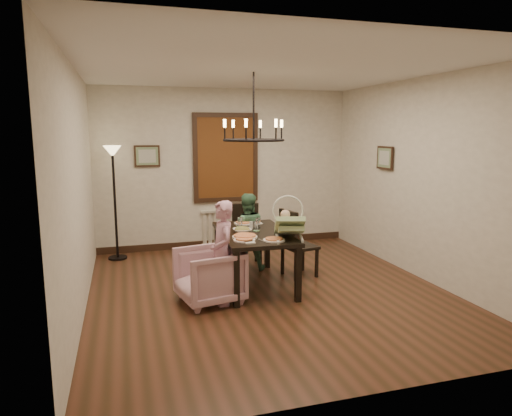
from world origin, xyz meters
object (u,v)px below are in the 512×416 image
chair_right (300,242)px  drinking_glass (256,226)px  baby_bouncer (289,224)px  dining_table (254,238)px  armchair (209,275)px  seated_man (247,238)px  floor_lamp (115,204)px  chair_far (247,235)px  elderly_woman (223,261)px

chair_right → drinking_glass: size_ratio=6.53×
chair_right → baby_bouncer: (-0.43, -0.70, 0.43)m
dining_table → armchair: bearing=-144.9°
seated_man → floor_lamp: size_ratio=0.53×
dining_table → seated_man: size_ratio=1.68×
floor_lamp → baby_bouncer: bearing=-48.4°
chair_far → chair_right: bearing=-45.5°
elderly_woman → drinking_glass: 0.82m
chair_far → seated_man: 0.23m
elderly_woman → baby_bouncer: size_ratio=1.83×
seated_man → baby_bouncer: size_ratio=1.68×
baby_bouncer → floor_lamp: bearing=148.1°
chair_right → floor_lamp: (-2.53, 1.66, 0.41)m
baby_bouncer → drinking_glass: bearing=137.8°
armchair → seated_man: (0.79, 1.15, 0.15)m
drinking_glass → floor_lamp: (-1.81, 1.88, 0.09)m
chair_right → armchair: size_ratio=1.34×
seated_man → drinking_glass: bearing=94.4°
dining_table → chair_far: chair_far is taller
elderly_woman → seated_man: 1.40m
armchair → baby_bouncer: baby_bouncer is taller
elderly_woman → chair_right: bearing=116.3°
chair_far → drinking_glass: bearing=-92.7°
armchair → baby_bouncer: 1.17m
elderly_woman → floor_lamp: floor_lamp is taller
baby_bouncer → drinking_glass: baby_bouncer is taller
dining_table → seated_man: seated_man is taller
chair_right → elderly_woman: elderly_woman is taller
dining_table → seated_man: (0.10, 0.72, -0.17)m
dining_table → drinking_glass: 0.16m
chair_right → seated_man: (-0.65, 0.51, -0.01)m
elderly_woman → floor_lamp: 2.73m
chair_far → elderly_woman: elderly_woman is taller
elderly_woman → drinking_glass: bearing=128.8°
armchair → chair_right: bearing=102.7°
seated_man → floor_lamp: bearing=-21.2°
drinking_glass → floor_lamp: 2.61m
armchair → elderly_woman: elderly_woman is taller
elderly_woman → floor_lamp: (-1.24, 2.40, 0.38)m
drinking_glass → floor_lamp: floor_lamp is taller
elderly_woman → drinking_glass: (0.57, 0.52, 0.29)m
dining_table → chair_right: size_ratio=1.64×
elderly_woman → floor_lamp: size_ratio=0.58×
seated_man → baby_bouncer: baby_bouncer is taller
chair_far → chair_right: (0.58, -0.72, 0.02)m
dining_table → floor_lamp: bearing=136.4°
chair_far → baby_bouncer: size_ratio=1.67×
armchair → drinking_glass: (0.72, 0.42, 0.48)m
elderly_woman → baby_bouncer: (0.86, 0.03, 0.40)m
seated_man → drinking_glass: 0.81m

